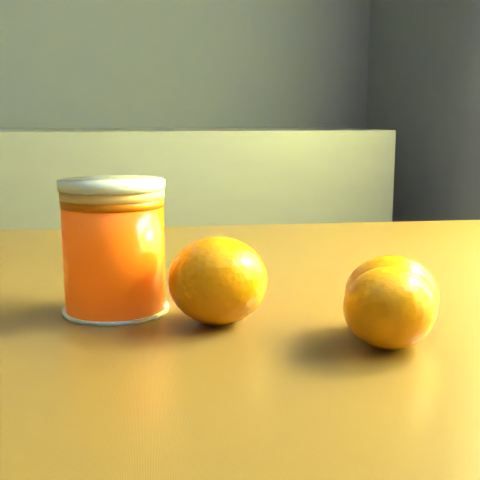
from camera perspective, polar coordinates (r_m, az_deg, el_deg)
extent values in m
cube|color=brown|center=(0.56, 1.86, -6.82)|extent=(1.11, 0.82, 0.04)
cylinder|color=#FF4305|center=(0.51, -10.67, -1.29)|extent=(0.08, 0.08, 0.09)
cylinder|color=#F1B262|center=(0.51, -10.85, 3.92)|extent=(0.08, 0.08, 0.01)
cylinder|color=silver|center=(0.51, -10.87, 4.58)|extent=(0.08, 0.08, 0.00)
ellipsoid|color=orange|center=(0.46, 12.78, -4.69)|extent=(0.07, 0.07, 0.06)
ellipsoid|color=orange|center=(0.48, -1.91, -3.45)|extent=(0.08, 0.08, 0.06)
ellipsoid|color=orange|center=(0.44, 12.64, -5.64)|extent=(0.08, 0.08, 0.05)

